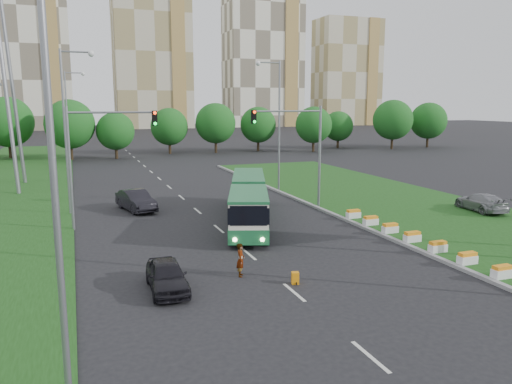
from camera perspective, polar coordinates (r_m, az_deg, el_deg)
name	(u,v)px	position (r m, az deg, el deg)	size (l,w,h in m)	color
ground	(299,249)	(28.68, 4.88, -6.49)	(360.00, 360.00, 0.00)	black
grass_median	(403,205)	(41.92, 16.47, -1.47)	(14.00, 60.00, 0.15)	#184012
median_kerb	(326,211)	(38.23, 8.06, -2.22)	(0.30, 60.00, 0.18)	gray
left_verge	(3,194)	(50.93, -26.94, -0.20)	(12.00, 110.00, 0.10)	#184012
lane_markings	(177,194)	(46.44, -9.01, -0.18)	(0.20, 100.00, 0.01)	silver
flower_planters	(412,237)	(30.81, 17.43, -4.89)	(1.10, 13.70, 0.60)	white
traffic_mast_median	(301,141)	(38.69, 5.18, 5.86)	(5.76, 0.32, 8.00)	gray
traffic_mast_left	(95,148)	(34.03, -17.89, 4.85)	(5.76, 0.32, 8.00)	gray
street_lamps	(202,134)	(36.02, -6.15, 6.57)	(36.00, 60.00, 12.00)	gray
tree_line	(213,126)	(82.86, -4.96, 7.48)	(120.00, 8.00, 9.00)	#175316
apartment_tower_cwest	(21,45)	(176.30, -25.24, 14.93)	(28.00, 15.00, 52.00)	silver
apartment_tower_ceast	(152,53)	(177.72, -11.81, 15.28)	(25.00, 15.00, 50.00)	beige
apartment_tower_east	(263,61)	(187.81, 0.78, 14.73)	(27.00, 15.00, 47.00)	silver
midrise_east	(347,73)	(202.66, 10.32, 13.24)	(24.00, 14.00, 40.00)	beige
articulated_bus	(245,200)	(34.95, -1.23, -0.91)	(2.33, 14.92, 2.46)	silver
car_left_near	(167,276)	(22.62, -10.16, -9.39)	(1.60, 3.99, 1.36)	black
car_left_far	(136,200)	(39.58, -13.55, -0.94)	(1.68, 4.82, 1.59)	black
car_median	(481,202)	(41.36, 24.34, -1.05)	(1.90, 4.67, 1.36)	gray
pedestrian	(241,260)	(23.99, -1.77, -7.76)	(0.59, 0.39, 1.62)	gray
shopping_trolley	(295,278)	(23.23, 4.50, -9.78)	(0.33, 0.35, 0.56)	orange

